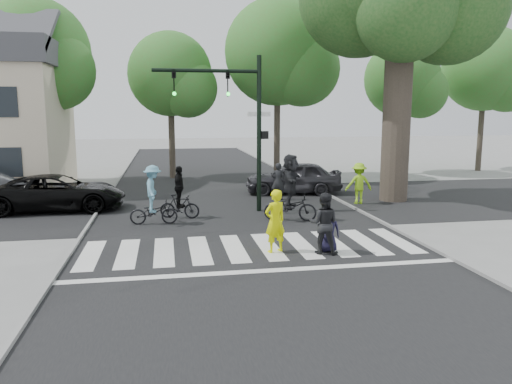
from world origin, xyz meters
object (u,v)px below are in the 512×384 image
(cyclist_mid, at_px, (179,197))
(cyclist_left, at_px, (153,199))
(pedestrian_child, at_px, (329,230))
(traffic_signal, at_px, (237,111))
(pedestrian_adult, at_px, (324,223))
(car_grey, at_px, (293,177))
(car_suv, at_px, (58,193))
(cyclist_right, at_px, (290,191))
(pedestrian_woman, at_px, (275,221))

(cyclist_mid, bearing_deg, cyclist_left, -137.94)
(pedestrian_child, xyz_separation_m, cyclist_mid, (-3.99, 5.24, 0.18))
(traffic_signal, height_order, pedestrian_child, traffic_signal)
(pedestrian_adult, xyz_separation_m, car_grey, (1.74, 10.04, -0.08))
(traffic_signal, xyz_separation_m, car_suv, (-6.99, 1.55, -3.18))
(cyclist_mid, relative_size, car_grey, 0.43)
(car_suv, bearing_deg, pedestrian_adult, -132.84)
(traffic_signal, distance_m, cyclist_right, 3.79)
(pedestrian_child, relative_size, cyclist_mid, 0.64)
(cyclist_mid, xyz_separation_m, car_grey, (5.53, 4.67, -0.02))
(traffic_signal, distance_m, cyclist_left, 4.68)
(cyclist_right, bearing_deg, cyclist_mid, 163.83)
(pedestrian_child, xyz_separation_m, cyclist_right, (-0.08, 4.11, 0.46))
(pedestrian_woman, relative_size, car_grey, 0.39)
(cyclist_right, bearing_deg, pedestrian_woman, -110.07)
(pedestrian_child, relative_size, pedestrian_adult, 0.72)
(cyclist_mid, bearing_deg, car_grey, 40.20)
(traffic_signal, bearing_deg, pedestrian_adult, -76.25)
(pedestrian_child, distance_m, cyclist_right, 4.13)
(car_suv, distance_m, car_grey, 10.50)
(pedestrian_adult, distance_m, cyclist_mid, 6.57)
(pedestrian_woman, relative_size, car_suv, 0.34)
(pedestrian_adult, height_order, cyclist_right, cyclist_right)
(car_suv, bearing_deg, pedestrian_woman, -136.13)
(pedestrian_child, distance_m, car_suv, 11.54)
(cyclist_right, bearing_deg, traffic_signal, 130.26)
(cyclist_mid, bearing_deg, traffic_signal, 19.09)
(traffic_signal, xyz_separation_m, pedestrian_child, (1.71, -6.03, -3.28))
(cyclist_right, height_order, car_grey, cyclist_right)
(cyclist_left, bearing_deg, car_suv, 140.13)
(cyclist_left, xyz_separation_m, cyclist_right, (4.83, -0.30, 0.17))
(pedestrian_woman, relative_size, cyclist_left, 0.86)
(cyclist_mid, distance_m, car_suv, 5.26)
(pedestrian_adult, relative_size, car_grey, 0.38)
(car_suv, bearing_deg, cyclist_right, -112.57)
(traffic_signal, xyz_separation_m, cyclist_left, (-3.20, -1.62, -3.00))
(traffic_signal, relative_size, pedestrian_adult, 3.49)
(pedestrian_woman, bearing_deg, traffic_signal, -110.00)
(pedestrian_woman, distance_m, cyclist_right, 4.12)
(traffic_signal, height_order, cyclist_right, traffic_signal)
(pedestrian_woman, bearing_deg, car_grey, -129.55)
(cyclist_right, bearing_deg, pedestrian_child, -88.85)
(cyclist_left, bearing_deg, car_grey, 40.47)
(traffic_signal, distance_m, cyclist_mid, 3.93)
(pedestrian_child, relative_size, car_grey, 0.27)
(cyclist_mid, bearing_deg, car_suv, 153.62)
(cyclist_left, height_order, car_suv, cyclist_left)
(pedestrian_adult, bearing_deg, pedestrian_child, -125.72)
(pedestrian_child, height_order, cyclist_mid, cyclist_mid)
(traffic_signal, distance_m, pedestrian_child, 7.08)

